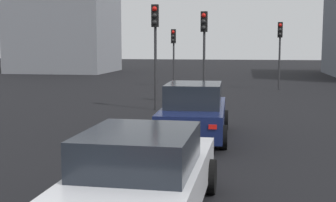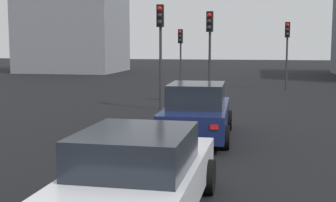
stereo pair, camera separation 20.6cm
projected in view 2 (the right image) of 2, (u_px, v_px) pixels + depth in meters
name	position (u px, v px, depth m)	size (l,w,h in m)	color
car_navy_lead	(197.00, 112.00, 13.49)	(4.56, 2.05, 1.62)	#141E4C
car_white_second	(139.00, 175.00, 7.22)	(4.60, 2.11, 1.44)	silver
traffic_light_near_left	(160.00, 35.00, 18.98)	(0.32, 0.28, 4.32)	#2D2D30
traffic_light_near_right	(287.00, 41.00, 27.35)	(0.33, 0.31, 4.01)	#2D2D30
traffic_light_far_left	(180.00, 45.00, 29.95)	(0.33, 0.30, 3.68)	#2D2D30
traffic_light_far_right	(210.00, 38.00, 20.73)	(0.33, 0.30, 4.17)	#2D2D30
building_facade_center	(73.00, 27.00, 45.79)	(8.37, 9.17, 8.82)	gray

